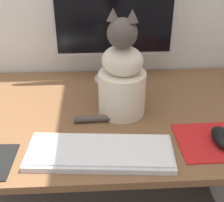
{
  "coord_description": "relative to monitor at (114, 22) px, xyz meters",
  "views": [
    {
      "loc": [
        -0.03,
        -0.96,
        1.32
      ],
      "look_at": [
        0.02,
        -0.12,
        0.83
      ],
      "focal_mm": 50.0,
      "sensor_mm": 36.0,
      "label": 1
    }
  ],
  "objects": [
    {
      "name": "desk",
      "position": [
        -0.05,
        -0.26,
        -0.36
      ],
      "size": [
        1.17,
        0.72,
        0.71
      ],
      "color": "brown",
      "rests_on": "ground_plane"
    },
    {
      "name": "mousepad_right",
      "position": [
        0.29,
        -0.46,
        -0.26
      ],
      "size": [
        0.23,
        0.2,
        0.0
      ],
      "rotation": [
        0.0,
        0.0,
        0.02
      ],
      "color": "red",
      "rests_on": "desk"
    },
    {
      "name": "cat",
      "position": [
        0.01,
        -0.27,
        -0.12
      ],
      "size": [
        0.27,
        0.21,
        0.38
      ],
      "rotation": [
        0.0,
        0.0,
        -0.31
      ],
      "color": "beige",
      "rests_on": "desk"
    },
    {
      "name": "keyboard",
      "position": [
        -0.07,
        -0.5,
        -0.25
      ],
      "size": [
        0.45,
        0.2,
        0.02
      ],
      "rotation": [
        0.0,
        0.0,
        -0.08
      ],
      "color": "silver",
      "rests_on": "desk"
    },
    {
      "name": "computer_mouse_right",
      "position": [
        0.31,
        -0.47,
        -0.24
      ],
      "size": [
        0.06,
        0.11,
        0.04
      ],
      "color": "black",
      "rests_on": "mousepad_right"
    },
    {
      "name": "monitor",
      "position": [
        0.0,
        0.0,
        0.0
      ],
      "size": [
        0.49,
        0.17,
        0.45
      ],
      "color": "#B2B2B7",
      "rests_on": "desk"
    }
  ]
}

